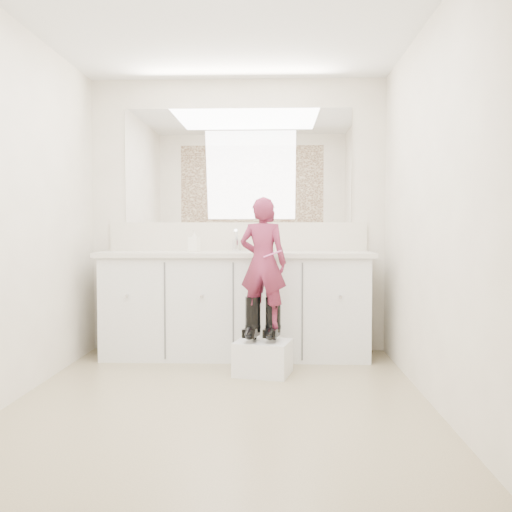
{
  "coord_description": "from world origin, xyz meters",
  "views": [
    {
      "loc": [
        0.34,
        -3.56,
        1.08
      ],
      "look_at": [
        0.19,
        0.63,
        0.88
      ],
      "focal_mm": 40.0,
      "sensor_mm": 36.0,
      "label": 1
    }
  ],
  "objects": [
    {
      "name": "floor",
      "position": [
        0.0,
        0.0,
        0.0
      ],
      "size": [
        3.0,
        3.0,
        0.0
      ],
      "primitive_type": "plane",
      "color": "#7F7353",
      "rests_on": "ground"
    },
    {
      "name": "wall_left",
      "position": [
        -1.3,
        0.0,
        1.2
      ],
      "size": [
        0.0,
        3.0,
        3.0
      ],
      "primitive_type": "plane",
      "rotation": [
        1.57,
        0.0,
        1.57
      ],
      "color": "beige",
      "rests_on": "floor"
    },
    {
      "name": "dot_panel",
      "position": [
        0.0,
        -1.49,
        1.65
      ],
      "size": [
        2.0,
        0.01,
        1.2
      ],
      "primitive_type": "cube",
      "color": "#472819",
      "rests_on": "wall_front"
    },
    {
      "name": "cup",
      "position": [
        0.24,
        1.27,
        0.93
      ],
      "size": [
        0.11,
        0.11,
        0.08
      ],
      "primitive_type": "imported",
      "rotation": [
        0.0,
        0.0,
        0.27
      ],
      "color": "beige",
      "rests_on": "countertop"
    },
    {
      "name": "boot_left",
      "position": [
        0.17,
        0.65,
        0.41
      ],
      "size": [
        0.17,
        0.24,
        0.33
      ],
      "primitive_type": null,
      "rotation": [
        0.0,
        0.0,
        -0.23
      ],
      "color": "black",
      "rests_on": "step_stool"
    },
    {
      "name": "backsplash",
      "position": [
        0.0,
        1.49,
        1.02
      ],
      "size": [
        2.28,
        0.03,
        0.25
      ],
      "primitive_type": "cube",
      "color": "beige",
      "rests_on": "countertop"
    },
    {
      "name": "ceiling",
      "position": [
        0.0,
        0.0,
        2.4
      ],
      "size": [
        3.0,
        3.0,
        0.0
      ],
      "primitive_type": "plane",
      "rotation": [
        3.14,
        0.0,
        0.0
      ],
      "color": "white",
      "rests_on": "wall_back"
    },
    {
      "name": "countertop",
      "position": [
        0.0,
        1.21,
        0.87
      ],
      "size": [
        2.28,
        0.58,
        0.04
      ],
      "primitive_type": "cube",
      "color": "beige",
      "rests_on": "vanity_cabinet"
    },
    {
      "name": "mirror",
      "position": [
        0.0,
        1.49,
        1.64
      ],
      "size": [
        2.0,
        0.02,
        1.0
      ],
      "primitive_type": "cube",
      "color": "white",
      "rests_on": "wall_back"
    },
    {
      "name": "toothbrush",
      "position": [
        0.31,
        0.57,
        0.9
      ],
      "size": [
        0.13,
        0.04,
        0.06
      ],
      "primitive_type": "cylinder",
      "rotation": [
        0.0,
        1.22,
        -0.23
      ],
      "color": "#E559AA",
      "rests_on": "toddler"
    },
    {
      "name": "vanity_cabinet",
      "position": [
        0.0,
        1.23,
        0.42
      ],
      "size": [
        2.2,
        0.55,
        0.85
      ],
      "primitive_type": "cube",
      "color": "silver",
      "rests_on": "floor"
    },
    {
      "name": "soap_bottle",
      "position": [
        -0.36,
        1.28,
        0.98
      ],
      "size": [
        0.11,
        0.11,
        0.19
      ],
      "primitive_type": "imported",
      "rotation": [
        0.0,
        0.0,
        -0.32
      ],
      "color": "white",
      "rests_on": "countertop"
    },
    {
      "name": "faucet",
      "position": [
        0.0,
        1.38,
        0.94
      ],
      "size": [
        0.08,
        0.08,
        0.1
      ],
      "primitive_type": "cylinder",
      "color": "silver",
      "rests_on": "countertop"
    },
    {
      "name": "wall_right",
      "position": [
        1.3,
        0.0,
        1.2
      ],
      "size": [
        0.0,
        3.0,
        3.0
      ],
      "primitive_type": "plane",
      "rotation": [
        1.57,
        0.0,
        -1.57
      ],
      "color": "beige",
      "rests_on": "floor"
    },
    {
      "name": "step_stool",
      "position": [
        0.24,
        0.63,
        0.13
      ],
      "size": [
        0.46,
        0.41,
        0.25
      ],
      "primitive_type": "cube",
      "rotation": [
        0.0,
        0.0,
        -0.23
      ],
      "color": "silver",
      "rests_on": "floor"
    },
    {
      "name": "toddler",
      "position": [
        0.24,
        0.65,
        0.83
      ],
      "size": [
        0.39,
        0.3,
        0.97
      ],
      "primitive_type": "imported",
      "rotation": [
        0.0,
        0.0,
        2.92
      ],
      "color": "#B4375E",
      "rests_on": "step_stool"
    },
    {
      "name": "wall_front",
      "position": [
        0.0,
        -1.5,
        1.2
      ],
      "size": [
        2.6,
        0.0,
        2.6
      ],
      "primitive_type": "plane",
      "rotation": [
        -1.57,
        0.0,
        0.0
      ],
      "color": "beige",
      "rests_on": "floor"
    },
    {
      "name": "boot_right",
      "position": [
        0.32,
        0.65,
        0.41
      ],
      "size": [
        0.17,
        0.24,
        0.33
      ],
      "primitive_type": null,
      "rotation": [
        0.0,
        0.0,
        -0.23
      ],
      "color": "black",
      "rests_on": "step_stool"
    },
    {
      "name": "wall_back",
      "position": [
        0.0,
        1.5,
        1.2
      ],
      "size": [
        2.6,
        0.0,
        2.6
      ],
      "primitive_type": "plane",
      "rotation": [
        1.57,
        0.0,
        0.0
      ],
      "color": "beige",
      "rests_on": "floor"
    }
  ]
}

